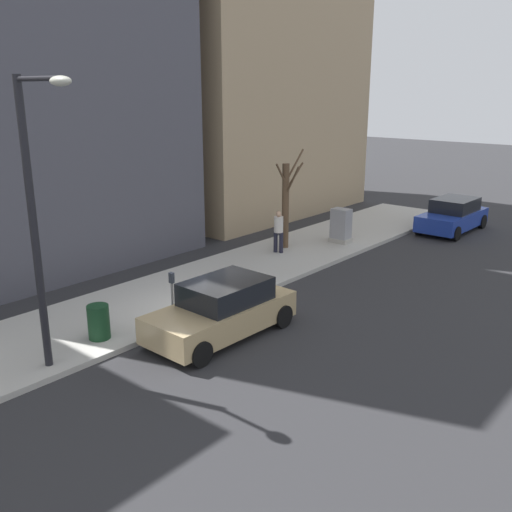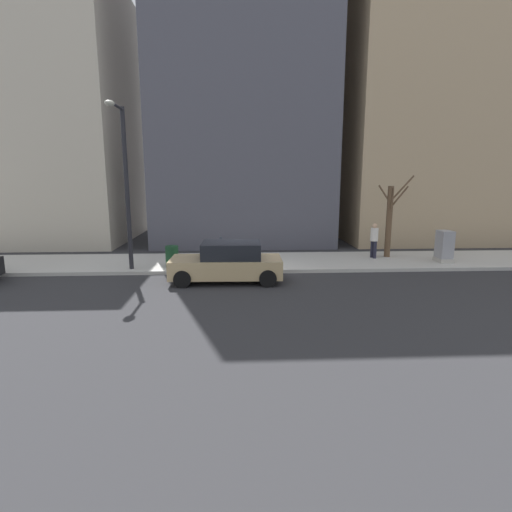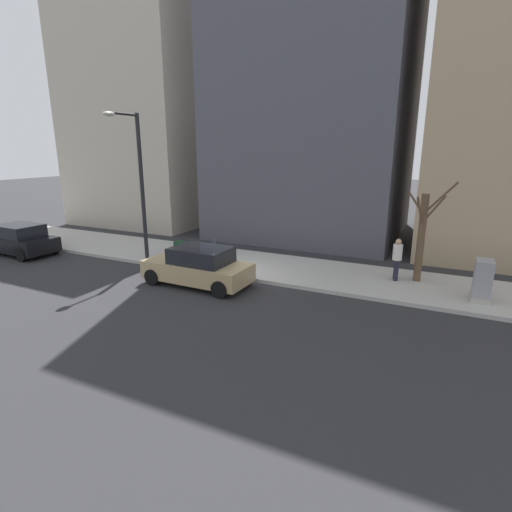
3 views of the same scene
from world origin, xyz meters
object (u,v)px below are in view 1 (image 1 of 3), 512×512
Objects in this scene: parked_car_tan at (222,310)px; streetlamp at (37,204)px; bare_tree at (286,203)px; trash_bin at (99,322)px; pedestrian_near_meter at (279,229)px; office_tower_left at (217,0)px; parked_car_blue at (453,216)px; parking_meter at (172,290)px; utility_box at (341,226)px.

parked_car_tan is 5.43m from streetlamp.
trash_bin is (-1.68, 10.11, -1.39)m from bare_tree.
office_tower_left is (9.10, -6.21, 9.71)m from pedestrian_near_meter.
streetlamp is at bearing 86.13° from parked_car_blue.
office_tower_left is (12.71, 2.22, 10.06)m from parked_car_blue.
parked_car_tan is 1.68m from parking_meter.
utility_box is 14.27m from streetlamp.
bare_tree is (2.13, -7.99, 1.01)m from parking_meter.
parked_car_blue is 4.69× the size of trash_bin.
parking_meter is 0.94× the size of utility_box.
parking_meter is (1.73, 15.63, 0.24)m from parked_car_blue.
pedestrian_near_meter reaches higher than trash_bin.
parked_car_blue is at bearing 53.34° from pedestrian_near_meter.
trash_bin is (-0.40, 12.23, -0.25)m from utility_box.
streetlamp is (-1.02, 13.88, 3.17)m from utility_box.
streetlamp is (1.56, 19.41, 3.28)m from parked_car_blue.
pedestrian_near_meter is at bearing 67.53° from parked_car_blue.
streetlamp reaches higher than parking_meter.
parking_meter is 1.50× the size of trash_bin.
parking_meter is (1.63, 0.30, 0.24)m from parked_car_tan.
bare_tree is (1.28, 2.12, 1.14)m from utility_box.
utility_box is at bearing -74.52° from parked_car_tan.
pedestrian_near_meter is at bearing -79.41° from streetlamp.
parking_meter is 4.85m from streetlamp.
office_tower_left is at bearing -50.67° from parking_meter.
utility_box is 0.37× the size of bare_tree.
parked_car_blue reaches higher than trash_bin.
bare_tree is 1.23m from pedestrian_near_meter.
bare_tree is (2.30, -11.77, -2.02)m from streetlamp.
parking_meter is 19.92m from office_tower_left.
parked_car_blue is 15.73m from parking_meter.
streetlamp is 7.22× the size of trash_bin.
streetlamp is at bearing 71.47° from parked_car_tan.
bare_tree is 4.33× the size of trash_bin.
trash_bin is at bearing 91.87° from utility_box.
trash_bin is at bearing 124.15° from office_tower_left.
bare_tree is (3.86, 7.64, 1.26)m from parked_car_blue.
parked_car_tan is at bearing 90.38° from parked_car_blue.
streetlamp is (1.47, 4.08, 3.28)m from parked_car_tan.
bare_tree is at bearing -80.56° from trash_bin.
office_tower_left reaches higher than parked_car_tan.
office_tower_left is (11.15, -17.19, 6.78)m from streetlamp.
parked_car_tan is 7.76m from pedestrian_near_meter.
streetlamp is at bearing 94.19° from utility_box.
parked_car_blue is 15.33m from parked_car_tan.
office_tower_left is (8.85, -5.42, 8.81)m from bare_tree.
pedestrian_near_meter is (1.89, -7.20, 0.11)m from parking_meter.
parked_car_blue and parked_car_tan have the same top height.
office_tower_left reaches higher than parking_meter.
parked_car_tan is 3.14× the size of parking_meter.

